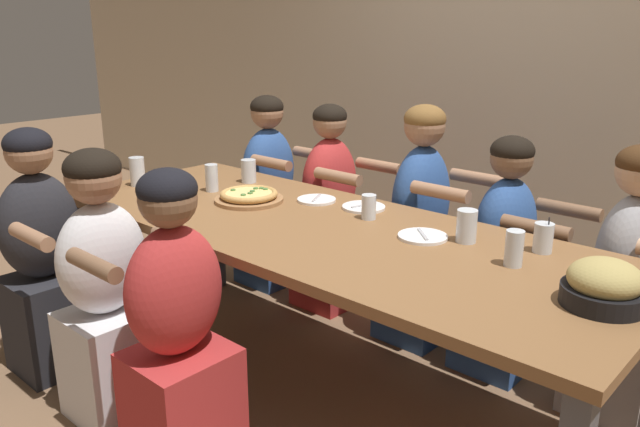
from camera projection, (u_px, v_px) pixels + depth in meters
name	position (u px, v px, depth m)	size (l,w,h in m)	color
ground_plane	(320.00, 387.00, 2.78)	(18.00, 18.00, 0.00)	brown
restaurant_back_panel	(532.00, 15.00, 3.62)	(10.00, 0.06, 3.20)	beige
dining_table	(320.00, 241.00, 2.58)	(2.57, 0.95, 0.76)	brown
pizza_board_main	(249.00, 196.00, 2.89)	(0.32, 0.32, 0.05)	#996B42
skillet_bowl	(604.00, 286.00, 1.81)	(0.35, 0.24, 0.14)	black
empty_plate_a	(364.00, 207.00, 2.79)	(0.19, 0.19, 0.02)	white
empty_plate_b	(423.00, 236.00, 2.40)	(0.19, 0.19, 0.02)	white
empty_plate_c	(316.00, 200.00, 2.91)	(0.18, 0.18, 0.02)	white
cocktail_glass_blue	(543.00, 239.00, 2.24)	(0.07, 0.07, 0.14)	silver
drinking_glass_a	(176.00, 197.00, 2.79)	(0.07, 0.07, 0.12)	silver
drinking_glass_b	(159.00, 201.00, 2.67)	(0.07, 0.07, 0.14)	silver
drinking_glass_c	(137.00, 172.00, 3.17)	(0.08, 0.08, 0.15)	silver
drinking_glass_d	(514.00, 248.00, 2.11)	(0.06, 0.06, 0.13)	silver
drinking_glass_e	(369.00, 208.00, 2.63)	(0.06, 0.06, 0.11)	silver
drinking_glass_f	(249.00, 171.00, 3.24)	(0.08, 0.08, 0.12)	silver
drinking_glass_g	(466.00, 228.00, 2.35)	(0.08, 0.08, 0.13)	silver
drinking_glass_h	(212.00, 178.00, 3.06)	(0.06, 0.06, 0.13)	silver
diner_far_midleft	(330.00, 217.00, 3.48)	(0.51, 0.40, 1.15)	#B22D2D
diner_far_right	(624.00, 296.00, 2.48)	(0.51, 0.40, 1.12)	#99999E
diner_far_midright	(503.00, 267.00, 2.82)	(0.51, 0.40, 1.10)	#2D5193
diner_far_center	(420.00, 235.00, 3.09)	(0.51, 0.40, 1.19)	#2D5193
diner_near_left	(43.00, 262.00, 2.81)	(0.51, 0.40, 1.13)	#232328
diner_near_center	(177.00, 337.00, 2.16)	(0.51, 0.40, 1.11)	#B22D2D
diner_near_midleft	(106.00, 296.00, 2.46)	(0.51, 0.40, 1.11)	silver
diner_far_left	(270.00, 199.00, 3.79)	(0.51, 0.40, 1.16)	#2D5193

